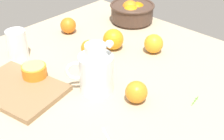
% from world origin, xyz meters
% --- Properties ---
extents(ground_plane, '(1.18, 1.06, 0.03)m').
position_xyz_m(ground_plane, '(0.00, 0.00, -0.01)').
color(ground_plane, tan).
extents(fruit_bowl, '(0.22, 0.22, 0.11)m').
position_xyz_m(fruit_bowl, '(-0.26, 0.42, 0.05)').
color(fruit_bowl, '#473328').
rests_on(fruit_bowl, ground_plane).
extents(juice_pitcher, '(0.13, 0.13, 0.18)m').
position_xyz_m(juice_pitcher, '(0.01, -0.10, 0.07)').
color(juice_pitcher, white).
rests_on(juice_pitcher, ground_plane).
extents(juice_glass, '(0.08, 0.08, 0.12)m').
position_xyz_m(juice_glass, '(-0.37, -0.16, 0.05)').
color(juice_glass, white).
rests_on(juice_glass, ground_plane).
extents(cutting_board, '(0.33, 0.26, 0.02)m').
position_xyz_m(cutting_board, '(-0.17, -0.28, 0.01)').
color(cutting_board, olive).
rests_on(cutting_board, ground_plane).
extents(orange_half_0, '(0.09, 0.09, 0.04)m').
position_xyz_m(orange_half_0, '(-0.18, -0.21, 0.04)').
color(orange_half_0, orange).
rests_on(orange_half_0, cutting_board).
extents(loose_orange_0, '(0.07, 0.07, 0.07)m').
position_xyz_m(loose_orange_0, '(0.15, -0.05, 0.04)').
color(loose_orange_0, orange).
rests_on(loose_orange_0, ground_plane).
extents(loose_orange_1, '(0.09, 0.09, 0.09)m').
position_xyz_m(loose_orange_1, '(-0.14, 0.15, 0.04)').
color(loose_orange_1, orange).
rests_on(loose_orange_1, ground_plane).
extents(loose_orange_2, '(0.07, 0.07, 0.07)m').
position_xyz_m(loose_orange_2, '(-0.39, 0.12, 0.04)').
color(loose_orange_2, orange).
rests_on(loose_orange_2, ground_plane).
extents(loose_orange_3, '(0.06, 0.06, 0.06)m').
position_xyz_m(loose_orange_3, '(-0.17, 0.05, 0.03)').
color(loose_orange_3, orange).
rests_on(loose_orange_3, ground_plane).
extents(loose_orange_4, '(0.08, 0.08, 0.08)m').
position_xyz_m(loose_orange_4, '(-0.00, 0.24, 0.04)').
color(loose_orange_4, orange).
rests_on(loose_orange_4, ground_plane).
extents(herb_sprig_0, '(0.01, 0.06, 0.01)m').
position_xyz_m(herb_sprig_0, '(0.29, 0.08, 0.00)').
color(herb_sprig_0, '#558A38').
rests_on(herb_sprig_0, ground_plane).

